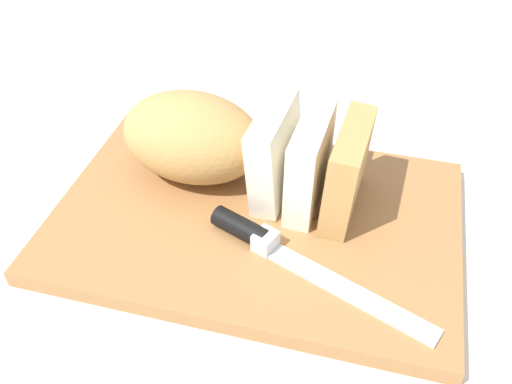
% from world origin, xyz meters
% --- Properties ---
extents(ground_plane, '(3.00, 3.00, 0.00)m').
position_xyz_m(ground_plane, '(0.00, 0.00, 0.00)').
color(ground_plane, silver).
extents(cutting_board, '(0.42, 0.28, 0.02)m').
position_xyz_m(cutting_board, '(0.00, 0.00, 0.01)').
color(cutting_board, '#9E6B3D').
rests_on(cutting_board, ground_plane).
extents(bread_loaf, '(0.27, 0.13, 0.10)m').
position_xyz_m(bread_loaf, '(-0.04, 0.05, 0.07)').
color(bread_loaf, tan).
rests_on(bread_loaf, cutting_board).
extents(bread_knife, '(0.23, 0.11, 0.02)m').
position_xyz_m(bread_knife, '(0.02, -0.05, 0.03)').
color(bread_knife, silver).
rests_on(bread_knife, cutting_board).
extents(crumb_near_knife, '(0.01, 0.01, 0.01)m').
position_xyz_m(crumb_near_knife, '(0.06, 0.01, 0.02)').
color(crumb_near_knife, '#996633').
rests_on(crumb_near_knife, cutting_board).
extents(crumb_near_loaf, '(0.00, 0.00, 0.00)m').
position_xyz_m(crumb_near_loaf, '(-0.01, 0.08, 0.02)').
color(crumb_near_loaf, '#996633').
rests_on(crumb_near_loaf, cutting_board).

